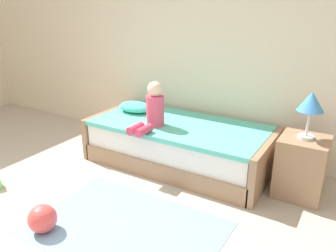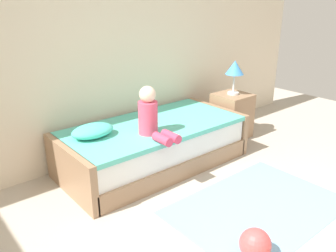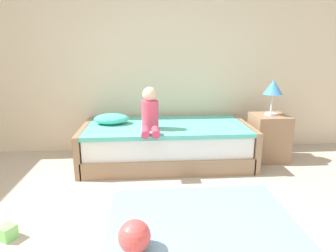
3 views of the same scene
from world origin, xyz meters
The scene contains 9 objects.
ground_plane centered at (0.00, 0.00, 0.00)m, with size 9.20×9.20×0.00m, color #B2A899.
wall_rear centered at (0.00, 2.60, 1.45)m, with size 7.20×0.10×2.90m, color beige.
bed centered at (0.45, 2.00, 0.25)m, with size 2.11×1.00×0.50m.
nightstand centered at (1.80, 2.01, 0.30)m, with size 0.44×0.44×0.60m, color #997556.
table_lamp centered at (1.80, 2.01, 0.94)m, with size 0.24×0.24×0.45m.
child_figure centered at (0.24, 1.77, 0.70)m, with size 0.20×0.51×0.50m.
pillow centered at (-0.25, 2.10, 0.56)m, with size 0.44×0.30×0.13m, color #4CCCBC.
toy_ball centered at (0.10, 0.32, 0.12)m, with size 0.24×0.24×0.24m, color #E54C4C.
area_rug centered at (0.66, 0.70, 0.00)m, with size 1.60×1.10×0.01m, color #7AA8CC.
Camera 1 is at (2.18, -1.13, 1.79)m, focal length 35.58 mm.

